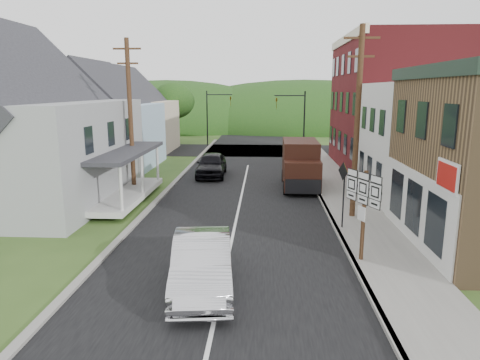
# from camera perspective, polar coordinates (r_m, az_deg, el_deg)

# --- Properties ---
(ground) EXTENTS (120.00, 120.00, 0.00)m
(ground) POSITION_cam_1_polar(r_m,az_deg,el_deg) (17.85, -1.13, -8.16)
(ground) COLOR #2D4719
(ground) RESTS_ON ground
(road) EXTENTS (9.00, 90.00, 0.02)m
(road) POSITION_cam_1_polar(r_m,az_deg,el_deg) (27.44, 0.45, -0.97)
(road) COLOR black
(road) RESTS_ON ground
(cross_road) EXTENTS (60.00, 9.00, 0.02)m
(cross_road) POSITION_cam_1_polar(r_m,az_deg,el_deg) (44.16, 1.52, 3.97)
(cross_road) COLOR black
(cross_road) RESTS_ON ground
(sidewalk_right) EXTENTS (2.80, 55.00, 0.15)m
(sidewalk_right) POSITION_cam_1_polar(r_m,az_deg,el_deg) (25.86, 13.41, -1.93)
(sidewalk_right) COLOR slate
(sidewalk_right) RESTS_ON ground
(curb_right) EXTENTS (0.20, 55.00, 0.15)m
(curb_right) POSITION_cam_1_polar(r_m,az_deg,el_deg) (25.65, 10.44, -1.91)
(curb_right) COLOR slate
(curb_right) RESTS_ON ground
(curb_left) EXTENTS (0.30, 55.00, 0.12)m
(curb_left) POSITION_cam_1_polar(r_m,az_deg,el_deg) (26.13, -10.01, -1.67)
(curb_left) COLOR slate
(curb_left) RESTS_ON ground
(storefront_white) EXTENTS (8.00, 7.00, 6.50)m
(storefront_white) POSITION_cam_1_polar(r_m,az_deg,el_deg) (26.36, 25.61, 4.50)
(storefront_white) COLOR silver
(storefront_white) RESTS_ON ground
(storefront_red) EXTENTS (8.00, 12.00, 10.00)m
(storefront_red) POSITION_cam_1_polar(r_m,az_deg,el_deg) (35.18, 20.03, 9.40)
(storefront_red) COLOR maroon
(storefront_red) RESTS_ON ground
(house_gray) EXTENTS (10.20, 12.24, 8.35)m
(house_gray) POSITION_cam_1_polar(r_m,az_deg,el_deg) (26.38, -27.23, 6.51)
(house_gray) COLOR gray
(house_gray) RESTS_ON ground
(house_blue) EXTENTS (7.14, 8.16, 7.28)m
(house_blue) POSITION_cam_1_polar(r_m,az_deg,el_deg) (35.96, -16.92, 7.56)
(house_blue) COLOR #99B9D1
(house_blue) RESTS_ON ground
(house_cream) EXTENTS (7.14, 8.16, 7.28)m
(house_cream) POSITION_cam_1_polar(r_m,az_deg,el_deg) (44.65, -13.58, 8.50)
(house_cream) COLOR beige
(house_cream) RESTS_ON ground
(utility_pole_right) EXTENTS (1.60, 0.26, 9.00)m
(utility_pole_right) POSITION_cam_1_polar(r_m,az_deg,el_deg) (20.72, 15.36, 7.44)
(utility_pole_right) COLOR #472D19
(utility_pole_right) RESTS_ON ground
(utility_pole_left) EXTENTS (1.60, 0.26, 9.00)m
(utility_pole_left) POSITION_cam_1_polar(r_m,az_deg,el_deg) (25.95, -14.41, 8.32)
(utility_pole_left) COLOR #472D19
(utility_pole_left) RESTS_ON ground
(traffic_signal_right) EXTENTS (2.87, 0.20, 6.00)m
(traffic_signal_right) POSITION_cam_1_polar(r_m,az_deg,el_deg) (40.39, 7.58, 8.49)
(traffic_signal_right) COLOR black
(traffic_signal_right) RESTS_ON ground
(traffic_signal_left) EXTENTS (2.87, 0.20, 6.00)m
(traffic_signal_left) POSITION_cam_1_polar(r_m,az_deg,el_deg) (47.60, -3.57, 9.08)
(traffic_signal_left) COLOR black
(traffic_signal_left) RESTS_ON ground
(tree_left_c) EXTENTS (5.80, 5.80, 8.41)m
(tree_left_c) POSITION_cam_1_polar(r_m,az_deg,el_deg) (41.94, -26.18, 10.49)
(tree_left_c) COLOR #382616
(tree_left_c) RESTS_ON ground
(tree_left_d) EXTENTS (4.80, 4.80, 6.94)m
(tree_left_d) POSITION_cam_1_polar(r_m,az_deg,el_deg) (49.80, -8.85, 10.39)
(tree_left_d) COLOR #382616
(tree_left_d) RESTS_ON ground
(forested_ridge) EXTENTS (90.00, 30.00, 16.00)m
(forested_ridge) POSITION_cam_1_polar(r_m,az_deg,el_deg) (71.98, 2.20, 7.07)
(forested_ridge) COLOR #113710
(forested_ridge) RESTS_ON ground
(silver_sedan) EXTENTS (2.36, 5.25, 1.67)m
(silver_sedan) POSITION_cam_1_polar(r_m,az_deg,el_deg) (13.64, -5.09, -10.99)
(silver_sedan) COLOR silver
(silver_sedan) RESTS_ON ground
(dark_sedan) EXTENTS (2.11, 4.99, 1.68)m
(dark_sedan) POSITION_cam_1_polar(r_m,az_deg,el_deg) (30.85, -3.82, 2.05)
(dark_sedan) COLOR black
(dark_sedan) RESTS_ON ground
(delivery_van) EXTENTS (2.29, 5.37, 2.98)m
(delivery_van) POSITION_cam_1_polar(r_m,az_deg,el_deg) (27.22, 8.06, 2.05)
(delivery_van) COLOR black
(delivery_van) RESTS_ON ground
(route_sign_cluster) EXTENTS (0.83, 1.72, 3.26)m
(route_sign_cluster) POSITION_cam_1_polar(r_m,az_deg,el_deg) (15.58, 16.11, -2.94)
(route_sign_cluster) COLOR #472D19
(route_sign_cluster) RESTS_ON sidewalk_right
(warning_sign) EXTENTS (0.29, 0.77, 2.93)m
(warning_sign) POSITION_cam_1_polar(r_m,az_deg,el_deg) (19.16, 13.62, -0.79)
(warning_sign) COLOR black
(warning_sign) RESTS_ON sidewalk_right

